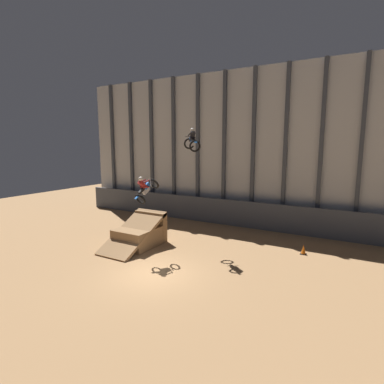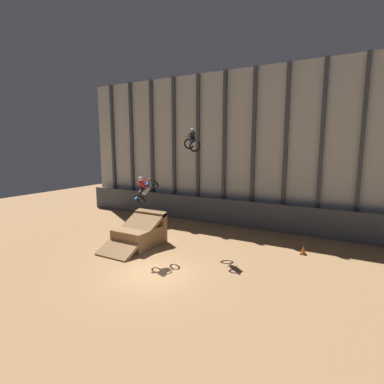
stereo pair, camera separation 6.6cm
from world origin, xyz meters
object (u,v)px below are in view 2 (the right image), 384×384
(rider_bike_right_air, at_px, (192,141))
(traffic_cone_near_ramp, at_px, (304,250))
(dirt_ramp, at_px, (141,234))
(rider_bike_left_air, at_px, (145,189))

(rider_bike_right_air, height_order, traffic_cone_near_ramp, rider_bike_right_air)
(dirt_ramp, relative_size, rider_bike_right_air, 2.66)
(rider_bike_right_air, bearing_deg, traffic_cone_near_ramp, -31.98)
(dirt_ramp, relative_size, traffic_cone_near_ramp, 7.53)
(dirt_ramp, xyz_separation_m, rider_bike_right_air, (2.89, 1.88, 6.09))
(rider_bike_left_air, bearing_deg, dirt_ramp, 147.21)
(dirt_ramp, xyz_separation_m, rider_bike_left_air, (1.46, -1.22, 3.30))
(dirt_ramp, height_order, traffic_cone_near_ramp, dirt_ramp)
(dirt_ramp, distance_m, traffic_cone_near_ramp, 10.42)
(rider_bike_left_air, relative_size, traffic_cone_near_ramp, 3.18)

